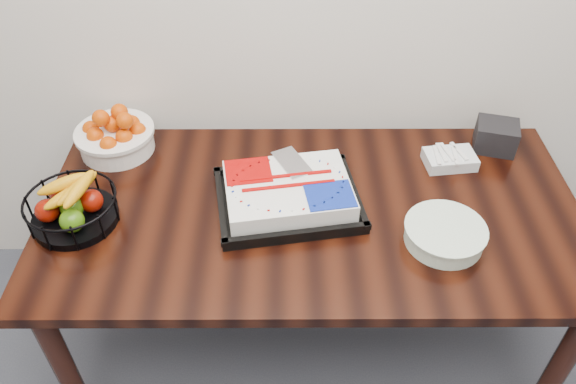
{
  "coord_description": "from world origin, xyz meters",
  "views": [
    {
      "loc": [
        -0.08,
        0.63,
        2.04
      ],
      "look_at": [
        -0.08,
        1.99,
        0.83
      ],
      "focal_mm": 35.0,
      "sensor_mm": 36.0,
      "label": 1
    }
  ],
  "objects_px": {
    "table": "(311,225)",
    "napkin_box": "(496,136)",
    "cake_tray": "(288,194)",
    "fruit_basket": "(72,207)",
    "tangerine_bowl": "(114,132)",
    "plate_stack": "(445,234)"
  },
  "relations": [
    {
      "from": "table",
      "to": "fruit_basket",
      "type": "xyz_separation_m",
      "value": [
        -0.77,
        -0.06,
        0.15
      ]
    },
    {
      "from": "plate_stack",
      "to": "table",
      "type": "bearing_deg",
      "value": 158.83
    },
    {
      "from": "fruit_basket",
      "to": "napkin_box",
      "type": "height_order",
      "value": "fruit_basket"
    },
    {
      "from": "cake_tray",
      "to": "table",
      "type": "bearing_deg",
      "value": -12.04
    },
    {
      "from": "cake_tray",
      "to": "napkin_box",
      "type": "bearing_deg",
      "value": 21.75
    },
    {
      "from": "table",
      "to": "cake_tray",
      "type": "relative_size",
      "value": 3.47
    },
    {
      "from": "table",
      "to": "napkin_box",
      "type": "distance_m",
      "value": 0.78
    },
    {
      "from": "cake_tray",
      "to": "plate_stack",
      "type": "distance_m",
      "value": 0.52
    },
    {
      "from": "fruit_basket",
      "to": "table",
      "type": "bearing_deg",
      "value": 4.66
    },
    {
      "from": "cake_tray",
      "to": "plate_stack",
      "type": "bearing_deg",
      "value": -19.73
    },
    {
      "from": "table",
      "to": "napkin_box",
      "type": "bearing_deg",
      "value": 25.13
    },
    {
      "from": "fruit_basket",
      "to": "cake_tray",
      "type": "bearing_deg",
      "value": 6.59
    },
    {
      "from": "tangerine_bowl",
      "to": "plate_stack",
      "type": "relative_size",
      "value": 1.14
    },
    {
      "from": "cake_tray",
      "to": "plate_stack",
      "type": "xyz_separation_m",
      "value": [
        0.49,
        -0.17,
        -0.01
      ]
    },
    {
      "from": "table",
      "to": "napkin_box",
      "type": "height_order",
      "value": "napkin_box"
    },
    {
      "from": "cake_tray",
      "to": "fruit_basket",
      "type": "distance_m",
      "value": 0.69
    },
    {
      "from": "tangerine_bowl",
      "to": "table",
      "type": "bearing_deg",
      "value": -24.02
    },
    {
      "from": "tangerine_bowl",
      "to": "fruit_basket",
      "type": "distance_m",
      "value": 0.39
    },
    {
      "from": "plate_stack",
      "to": "napkin_box",
      "type": "height_order",
      "value": "napkin_box"
    },
    {
      "from": "fruit_basket",
      "to": "napkin_box",
      "type": "distance_m",
      "value": 1.52
    },
    {
      "from": "table",
      "to": "fruit_basket",
      "type": "relative_size",
      "value": 6.18
    },
    {
      "from": "cake_tray",
      "to": "fruit_basket",
      "type": "xyz_separation_m",
      "value": [
        -0.69,
        -0.08,
        0.02
      ]
    }
  ]
}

